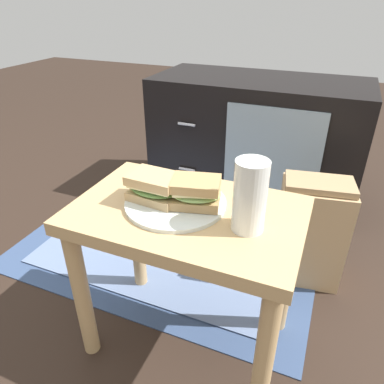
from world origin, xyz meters
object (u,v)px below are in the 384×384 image
Objects in this scene: beer_glass at (250,198)px; sandwich_back at (196,192)px; tv_cabinet at (256,140)px; sandwich_front at (155,186)px; paper_bag at (310,231)px; plate at (176,203)px.

sandwich_back is at bearing 165.57° from beer_glass.
sandwich_back is (0.06, -0.94, 0.21)m from tv_cabinet.
sandwich_front is 0.35× the size of paper_bag.
sandwich_front is 0.99× the size of sandwich_back.
tv_cabinet reaches higher than plate.
plate is 0.63× the size of paper_bag.
plate is at bearing -174.89° from sandwich_back.
paper_bag is (0.33, -0.53, -0.10)m from tv_cabinet.
plate is at bearing -89.26° from tv_cabinet.
sandwich_back is 0.86× the size of beer_glass.
tv_cabinet is 2.44× the size of paper_bag.
beer_glass is at bearing -6.21° from sandwich_front.
sandwich_front is at bearing -174.89° from sandwich_back.
tv_cabinet is at bearing 93.89° from sandwich_back.
plate is 0.58m from paper_bag.
sandwich_back reaches higher than sandwich_front.
sandwich_front is at bearing -174.89° from plate.
tv_cabinet is 0.96m from plate.
plate is at bearing 170.75° from beer_glass.
sandwich_back is 0.36× the size of paper_bag.
sandwich_back is at bearing -123.50° from paper_bag.
tv_cabinet is at bearing 87.61° from sandwich_front.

